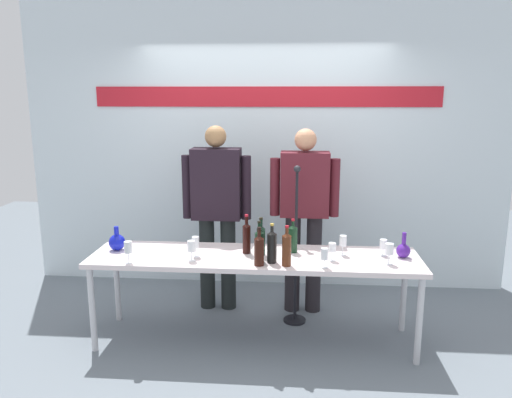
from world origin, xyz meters
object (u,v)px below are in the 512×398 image
object	(u,v)px
presenter_left	(217,206)
wine_bottle_6	(247,237)
wine_bottle_1	(261,239)
wine_glass_left_0	(191,247)
wine_bottle_5	(272,246)
wine_bottle_4	(259,244)
wine_glass_left_1	(196,243)
decanter_blue_right	(403,250)
wine_bottle_2	(287,248)
wine_glass_right_2	(343,241)
wine_bottle_3	(293,238)
wine_glass_right_3	(332,248)
presenter_right	(304,209)
decanter_blue_left	(117,242)
wine_glass_left_2	(128,248)
wine_glass_right_4	(389,249)
wine_bottle_0	(259,249)
microphone_stand	(295,272)
wine_glass_right_1	(383,245)
wine_glass_right_0	(324,254)

from	to	relation	value
presenter_left	wine_bottle_6	world-z (taller)	presenter_left
wine_bottle_1	wine_glass_left_0	xyz separation A→B (m)	(-0.53, -0.18, -0.02)
wine_bottle_5	wine_bottle_6	bearing A→B (deg)	135.53
wine_bottle_4	wine_glass_left_1	xyz separation A→B (m)	(-0.51, 0.07, -0.02)
decanter_blue_right	wine_bottle_6	bearing A→B (deg)	179.54
wine_bottle_2	wine_bottle_6	bearing A→B (deg)	140.08
decanter_blue_right	wine_bottle_6	world-z (taller)	wine_bottle_6
wine_glass_left_0	wine_glass_right_2	xyz separation A→B (m)	(1.18, 0.23, 0.00)
wine_bottle_3	wine_glass_right_3	distance (m)	0.36
presenter_right	wine_glass_left_0	distance (m)	1.18
decanter_blue_left	wine_bottle_1	bearing A→B (deg)	-1.25
presenter_left	decanter_blue_right	bearing A→B (deg)	-20.05
wine_bottle_1	wine_bottle_6	bearing A→B (deg)	163.14
wine_glass_left_2	wine_glass_right_4	xyz separation A→B (m)	(1.98, 0.14, -0.01)
wine_bottle_0	wine_bottle_3	xyz separation A→B (m)	(0.25, 0.34, -0.00)
wine_glass_left_1	wine_bottle_1	bearing A→B (deg)	9.25
wine_glass_left_2	wine_glass_right_3	size ratio (longest dim) A/B	1.20
decanter_blue_left	microphone_stand	size ratio (longest dim) A/B	0.14
wine_glass_left_1	wine_glass_right_1	xyz separation A→B (m)	(1.49, 0.15, -0.02)
wine_bottle_2	wine_bottle_6	world-z (taller)	wine_bottle_6
decanter_blue_left	wine_glass_right_0	world-z (taller)	decanter_blue_left
wine_glass_left_0	wine_glass_left_2	bearing A→B (deg)	-168.18
wine_bottle_3	wine_glass_right_2	xyz separation A→B (m)	(0.40, -0.04, -0.01)
wine_glass_right_0	wine_bottle_0	bearing A→B (deg)	178.70
decanter_blue_right	presenter_left	distance (m)	1.69
wine_glass_right_3	wine_glass_right_0	bearing A→B (deg)	-112.88
presenter_right	wine_bottle_4	distance (m)	0.84
wine_glass_right_1	wine_glass_right_4	distance (m)	0.21
wine_bottle_2	wine_bottle_4	world-z (taller)	wine_bottle_4
presenter_right	wine_bottle_6	distance (m)	0.74
wine_glass_left_2	wine_glass_right_4	size ratio (longest dim) A/B	1.06
wine_glass_right_2	microphone_stand	world-z (taller)	microphone_stand
presenter_left	microphone_stand	bearing A→B (deg)	-18.80
wine_bottle_1	wine_glass_right_4	xyz separation A→B (m)	(0.99, -0.14, -0.02)
presenter_left	wine_bottle_0	world-z (taller)	presenter_left
wine_bottle_1	wine_bottle_5	world-z (taller)	same
wine_glass_right_4	microphone_stand	world-z (taller)	microphone_stand
presenter_right	wine_glass_left_1	distance (m)	1.11
presenter_left	wine_glass_right_3	distance (m)	1.24
wine_glass_left_1	wine_bottle_4	bearing A→B (deg)	-7.59
wine_glass_left_1	microphone_stand	bearing A→B (deg)	28.81
presenter_left	wine_bottle_2	xyz separation A→B (m)	(0.66, -0.84, -0.12)
wine_bottle_6	wine_bottle_5	bearing A→B (deg)	-44.47
presenter_left	wine_bottle_0	size ratio (longest dim) A/B	5.82
wine_glass_left_0	microphone_stand	xyz separation A→B (m)	(0.81, 0.53, -0.38)
wine_bottle_0	wine_glass_right_1	world-z (taller)	wine_bottle_0
presenter_right	wine_bottle_6	bearing A→B (deg)	-129.67
wine_glass_right_4	wine_bottle_2	bearing A→B (deg)	-172.75
wine_bottle_4	wine_glass_left_0	bearing A→B (deg)	-176.98
wine_bottle_5	presenter_right	bearing A→B (deg)	71.92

